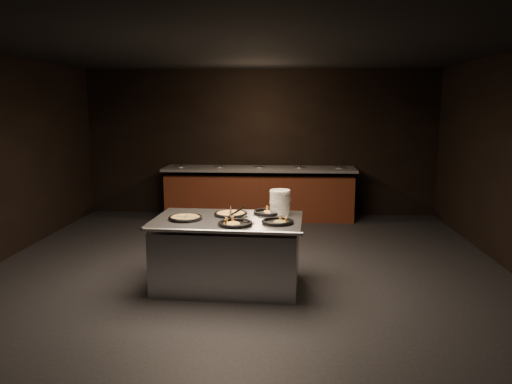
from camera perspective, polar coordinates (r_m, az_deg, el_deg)
room at (r=6.07m, az=-1.43°, el=2.94°), size 7.02×8.02×2.92m
salad_bar at (r=9.73m, az=0.38°, el=-0.49°), size 3.70×0.83×1.18m
serving_counter at (r=6.09m, az=-3.23°, el=-7.08°), size 1.82×1.22×0.85m
plate_stack at (r=6.20m, az=2.76°, el=-1.19°), size 0.25×0.25×0.30m
pan_veggie_whole at (r=5.99m, az=-8.07°, el=-2.93°), size 0.40×0.40×0.04m
pan_cheese_whole at (r=6.15m, az=-2.89°, el=-2.50°), size 0.41×0.41×0.04m
pan_cheese_slices_a at (r=6.25m, az=1.45°, el=-2.31°), size 0.38×0.38×0.04m
pan_cheese_slices_b at (r=5.66m, az=-2.38°, el=-3.60°), size 0.40×0.40×0.04m
pan_veggie_slices at (r=5.75m, az=2.49°, el=-3.39°), size 0.37×0.37×0.04m
server_left at (r=5.92m, az=-2.96°, el=-2.50°), size 0.10×0.30×0.15m
server_right at (r=5.82m, az=-1.80°, el=-2.56°), size 0.33×0.23×0.18m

